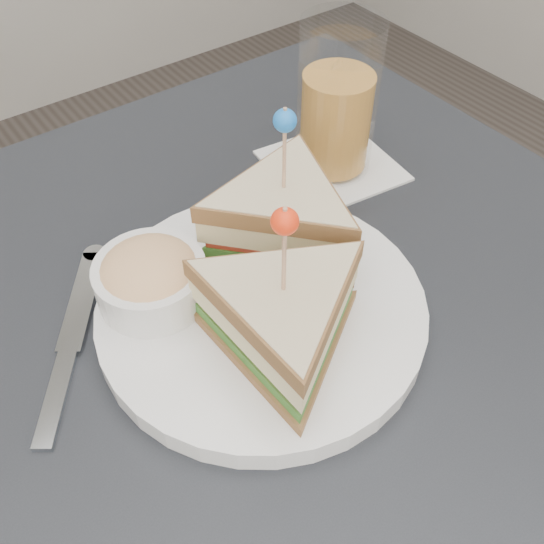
% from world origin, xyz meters
% --- Properties ---
extents(table, '(0.80, 0.80, 0.75)m').
position_xyz_m(table, '(0.00, 0.00, 0.67)').
color(table, black).
rests_on(table, ground).
extents(plate_meal, '(0.32, 0.31, 0.17)m').
position_xyz_m(plate_meal, '(0.00, 0.01, 0.80)').
color(plate_meal, white).
rests_on(plate_meal, table).
extents(cutlery_knife, '(0.14, 0.19, 0.01)m').
position_xyz_m(cutlery_knife, '(-0.15, 0.08, 0.75)').
color(cutlery_knife, '#B5BCC1').
rests_on(cutlery_knife, table).
extents(drink_set, '(0.15, 0.15, 0.17)m').
position_xyz_m(drink_set, '(0.19, 0.14, 0.83)').
color(drink_set, white).
rests_on(drink_set, table).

